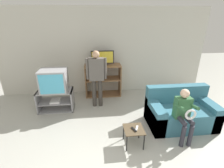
% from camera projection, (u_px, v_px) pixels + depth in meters
% --- Properties ---
extents(wall_back, '(6.40, 0.06, 2.60)m').
position_uv_depth(wall_back, '(104.00, 52.00, 4.99)').
color(wall_back, beige).
rests_on(wall_back, ground_plane).
extents(tv_stand, '(0.89, 0.48, 0.54)m').
position_uv_depth(tv_stand, '(56.00, 100.00, 4.27)').
color(tv_stand, '#939399').
rests_on(tv_stand, ground_plane).
extents(television_main, '(0.65, 0.54, 0.57)m').
position_uv_depth(television_main, '(54.00, 80.00, 4.07)').
color(television_main, '#9E9EA3').
rests_on(television_main, tv_stand).
extents(media_shelf, '(1.08, 0.46, 0.98)m').
position_uv_depth(media_shelf, '(103.00, 80.00, 5.01)').
color(media_shelf, '#8E6642').
rests_on(media_shelf, ground_plane).
extents(television_flat, '(0.67, 0.20, 0.42)m').
position_uv_depth(television_flat, '(102.00, 58.00, 4.77)').
color(television_flat, black).
rests_on(television_flat, media_shelf).
extents(snack_table, '(0.37, 0.37, 0.36)m').
position_uv_depth(snack_table, '(134.00, 131.00, 3.05)').
color(snack_table, brown).
rests_on(snack_table, ground_plane).
extents(remote_control_black, '(0.09, 0.15, 0.02)m').
position_uv_depth(remote_control_black, '(134.00, 129.00, 2.99)').
color(remote_control_black, black).
rests_on(remote_control_black, snack_table).
extents(remote_control_white, '(0.09, 0.15, 0.02)m').
position_uv_depth(remote_control_white, '(137.00, 128.00, 3.03)').
color(remote_control_white, silver).
rests_on(remote_control_white, snack_table).
extents(couch, '(1.44, 0.82, 0.85)m').
position_uv_depth(couch, '(180.00, 112.00, 3.67)').
color(couch, teal).
rests_on(couch, ground_plane).
extents(person_standing_adult, '(0.53, 0.20, 1.54)m').
position_uv_depth(person_standing_adult, '(97.00, 74.00, 4.20)').
color(person_standing_adult, '#3D3833').
rests_on(person_standing_adult, ground_plane).
extents(person_seated_child, '(0.33, 0.43, 1.06)m').
position_uv_depth(person_seated_child, '(184.00, 111.00, 3.09)').
color(person_seated_child, '#2D2D38').
rests_on(person_seated_child, ground_plane).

